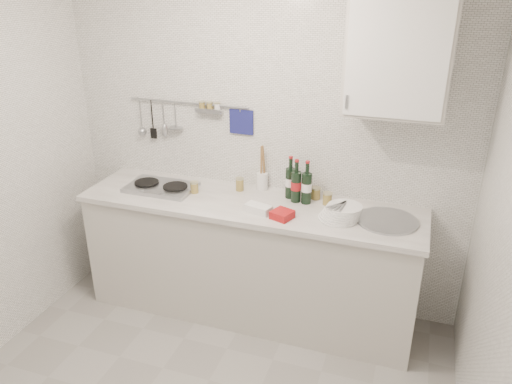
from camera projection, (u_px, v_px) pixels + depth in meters
back_wall at (263, 145)px, 3.64m from camera, size 3.00×0.02×2.50m
wall_right at (511, 287)px, 1.99m from camera, size 0.02×2.80×2.50m
counter at (251, 261)px, 3.71m from camera, size 2.44×0.64×0.96m
wall_rail at (186, 115)px, 3.72m from camera, size 0.98×0.09×0.34m
wall_cabinet at (399, 56)px, 2.94m from camera, size 0.60×0.38×0.70m
plate_stack_hob at (156, 186)px, 3.75m from camera, size 0.32×0.32×0.03m
plate_stack_sink at (341, 212)px, 3.26m from camera, size 0.28×0.27×0.10m
wine_bottles at (298, 180)px, 3.48m from camera, size 0.21×0.13×0.31m
butter_dish at (258, 209)px, 3.35m from camera, size 0.20×0.13×0.05m
strawberry_punnet at (282, 215)px, 3.27m from camera, size 0.16×0.16×0.05m
utensil_crock at (262, 179)px, 3.69m from camera, size 0.08×0.08×0.35m
jar_a at (240, 184)px, 3.68m from camera, size 0.06×0.06×0.10m
jar_b at (316, 193)px, 3.55m from camera, size 0.07×0.07×0.09m
jar_c at (327, 198)px, 3.46m from camera, size 0.07×0.07×0.09m
jar_d at (194, 187)px, 3.65m from camera, size 0.06×0.06×0.09m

